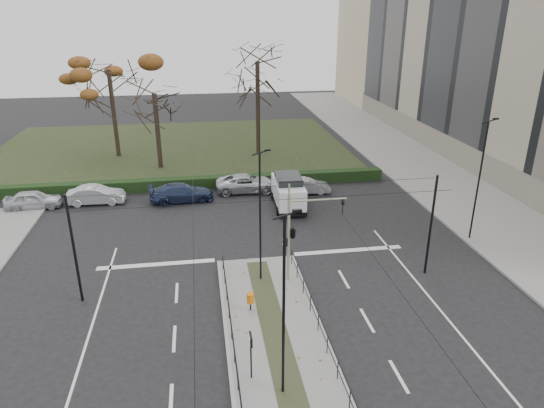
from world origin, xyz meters
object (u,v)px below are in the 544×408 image
(traffic_light, at_px, (294,231))
(info_panel, at_px, (251,345))
(streetlamp_median_near, at_px, (284,307))
(parked_car_second, at_px, (96,195))
(streetlamp_sidewalk, at_px, (479,180))
(bare_tree_center, at_px, (257,68))
(parked_car_first, at_px, (33,200))
(litter_bin, at_px, (250,298))
(parked_car_fourth, at_px, (247,183))
(parked_car_fifth, at_px, (307,186))
(bare_tree_near, at_px, (155,99))
(white_van, at_px, (288,191))
(rust_tree, at_px, (108,70))
(parked_car_third, at_px, (182,193))
(streetlamp_median_far, at_px, (260,216))

(traffic_light, distance_m, info_panel, 8.29)
(streetlamp_median_near, height_order, parked_car_second, streetlamp_median_near)
(streetlamp_sidewalk, bearing_deg, info_panel, -145.44)
(bare_tree_center, bearing_deg, parked_car_first, -146.86)
(litter_bin, bearing_deg, parked_car_first, 132.33)
(streetlamp_median_near, height_order, parked_car_fourth, streetlamp_median_near)
(litter_bin, distance_m, parked_car_fifth, 17.71)
(parked_car_fourth, bearing_deg, litter_bin, 176.27)
(parked_car_first, xyz_separation_m, parked_car_fifth, (21.54, -0.00, -0.07))
(traffic_light, distance_m, litter_bin, 4.46)
(parked_car_fifth, bearing_deg, bare_tree_near, 57.33)
(white_van, bearing_deg, parked_car_fifth, 53.06)
(white_van, bearing_deg, bare_tree_center, 91.46)
(info_panel, height_order, parked_car_second, info_panel)
(white_van, bearing_deg, parked_car_first, 171.93)
(parked_car_second, bearing_deg, rust_tree, 0.80)
(traffic_light, height_order, bare_tree_center, bare_tree_center)
(parked_car_third, bearing_deg, traffic_light, -160.26)
(traffic_light, distance_m, rust_tree, 31.07)
(traffic_light, relative_size, white_van, 1.03)
(rust_tree, bearing_deg, parked_car_fourth, -45.77)
(bare_tree_center, xyz_separation_m, parked_car_fifth, (2.46, -12.46, -8.23))
(parked_car_second, distance_m, bare_tree_center, 20.60)
(rust_tree, bearing_deg, streetlamp_median_near, -72.80)
(litter_bin, height_order, bare_tree_center, bare_tree_center)
(streetlamp_sidewalk, relative_size, rust_tree, 0.70)
(litter_bin, xyz_separation_m, info_panel, (-0.52, -4.83, 0.98))
(parked_car_third, bearing_deg, litter_bin, -172.83)
(info_panel, xyz_separation_m, parked_car_fifth, (7.08, 21.28, -1.17))
(parked_car_third, distance_m, rust_tree, 17.56)
(streetlamp_median_far, xyz_separation_m, streetlamp_sidewalk, (14.51, 3.17, 0.24))
(parked_car_first, relative_size, parked_car_fifth, 1.08)
(parked_car_third, xyz_separation_m, bare_tree_near, (-2.20, 9.26, 5.90))
(parked_car_second, bearing_deg, white_van, -101.18)
(rust_tree, relative_size, parked_car_fifth, 2.97)
(info_panel, bearing_deg, bare_tree_near, 100.11)
(traffic_light, xyz_separation_m, bare_tree_near, (-8.64, 22.77, 3.51))
(parked_car_first, bearing_deg, streetlamp_median_near, -149.12)
(traffic_light, height_order, parked_car_second, traffic_light)
(streetlamp_median_far, xyz_separation_m, parked_car_first, (-15.92, 13.45, -3.27))
(info_panel, bearing_deg, streetlamp_median_near, -39.81)
(traffic_light, relative_size, parked_car_first, 1.23)
(bare_tree_center, distance_m, parked_car_fifth, 15.13)
(parked_car_second, relative_size, parked_car_third, 0.88)
(bare_tree_near, height_order, parked_car_fifth, bare_tree_near)
(litter_bin, distance_m, bare_tree_center, 30.28)
(traffic_light, distance_m, parked_car_third, 15.15)
(bare_tree_center, xyz_separation_m, bare_tree_near, (-10.01, -3.46, -2.23))
(traffic_light, height_order, streetlamp_median_near, streetlamp_median_near)
(traffic_light, relative_size, streetlamp_median_near, 0.65)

